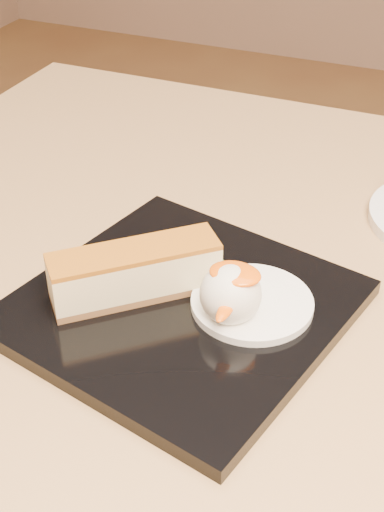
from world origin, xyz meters
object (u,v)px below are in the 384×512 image
at_px(dessert_plate, 182,307).
at_px(cheesecake, 135,272).
at_px(table, 218,445).
at_px(ice_cream_scoop, 231,294).

distance_m(dessert_plate, cheesecake, 0.04).
relative_size(table, ice_cream_scoop, 18.16).
xyz_separation_m(table, ice_cream_scoop, (0.01, -0.02, 0.19)).
height_order(table, cheesecake, cheesecake).
relative_size(cheesecake, ice_cream_scoop, 2.62).
bearing_deg(ice_cream_scoop, cheesecake, 180.00).
xyz_separation_m(cheesecake, ice_cream_scoop, (0.08, 0.00, 0.00)).
height_order(dessert_plate, cheesecake, cheesecake).
bearing_deg(dessert_plate, cheesecake, -171.87).
height_order(table, dessert_plate, dessert_plate).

